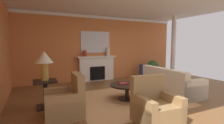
{
  "coord_description": "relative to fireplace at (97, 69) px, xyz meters",
  "views": [
    {
      "loc": [
        -2.95,
        -4.33,
        1.59
      ],
      "look_at": [
        -0.37,
        1.01,
        1.0
      ],
      "focal_mm": 26.81,
      "sensor_mm": 36.0,
      "label": 1
    }
  ],
  "objects": [
    {
      "name": "mantel_mirror",
      "position": [
        -0.0,
        0.12,
        1.21
      ],
      "size": [
        1.36,
        0.04,
        0.95
      ],
      "primitive_type": "cube",
      "color": "silver"
    },
    {
      "name": "vase_tall_corner",
      "position": [
        2.28,
        -0.3,
        -0.21
      ],
      "size": [
        0.27,
        0.27,
        0.65
      ],
      "primitive_type": "cylinder",
      "color": "navy",
      "rests_on": "ground_plane"
    },
    {
      "name": "crown_moulding",
      "position": [
        0.32,
        0.13,
        2.33
      ],
      "size": [
        7.9,
        0.08,
        0.12
      ],
      "primitive_type": "cube",
      "color": "white"
    },
    {
      "name": "book_red_cover",
      "position": [
        -0.22,
        -2.82,
        -0.06
      ],
      "size": [
        0.25,
        0.17,
        0.04
      ],
      "primitive_type": "cube",
      "rotation": [
        0.0,
        0.0,
        -0.0
      ],
      "color": "maroon",
      "rests_on": "coffee_table"
    },
    {
      "name": "area_rug",
      "position": [
        -0.14,
        -2.92,
        -0.52
      ],
      "size": [
        3.05,
        2.67,
        0.01
      ],
      "primitive_type": "cube",
      "color": "tan",
      "rests_on": "ground_plane"
    },
    {
      "name": "vase_mantel_right",
      "position": [
        0.55,
        -0.05,
        0.77
      ],
      "size": [
        0.17,
        0.17,
        0.37
      ],
      "primitive_type": "cylinder",
      "color": "beige",
      "rests_on": "fireplace"
    },
    {
      "name": "potted_plant",
      "position": [
        2.88,
        -0.4,
        -0.04
      ],
      "size": [
        0.56,
        0.56,
        0.83
      ],
      "color": "#BCB29E",
      "rests_on": "ground_plane"
    },
    {
      "name": "coffee_table",
      "position": [
        -0.14,
        -2.92,
        -0.19
      ],
      "size": [
        1.0,
        1.0,
        0.45
      ],
      "color": "black",
      "rests_on": "ground_plane"
    },
    {
      "name": "table_lamp",
      "position": [
        -2.35,
        -2.56,
        0.7
      ],
      "size": [
        0.44,
        0.44,
        0.75
      ],
      "color": "#B28E38",
      "rests_on": "side_table"
    },
    {
      "name": "fireplace",
      "position": [
        0.0,
        0.0,
        0.0
      ],
      "size": [
        1.8,
        0.35,
        1.11
      ],
      "color": "white",
      "rests_on": "ground_plane"
    },
    {
      "name": "column_white",
      "position": [
        3.4,
        -1.21,
        0.94
      ],
      "size": [
        0.2,
        0.2,
        2.94
      ],
      "primitive_type": "cylinder",
      "color": "white",
      "rests_on": "ground_plane"
    },
    {
      "name": "armchair_facing_fireplace",
      "position": [
        -0.4,
        -4.48,
        -0.22
      ],
      "size": [
        0.86,
        0.86,
        0.95
      ],
      "color": "#9E7A4C",
      "rests_on": "ground_plane"
    },
    {
      "name": "vase_mantel_left",
      "position": [
        -0.55,
        -0.05,
        0.71
      ],
      "size": [
        0.17,
        0.17,
        0.26
      ],
      "primitive_type": "cylinder",
      "color": "#9E3328",
      "rests_on": "fireplace"
    },
    {
      "name": "wall_fireplace",
      "position": [
        0.32,
        0.21,
        0.94
      ],
      "size": [
        7.9,
        0.12,
        2.94
      ],
      "primitive_type": "cube",
      "color": "#CC723D",
      "rests_on": "ground_plane"
    },
    {
      "name": "ground_plane",
      "position": [
        0.32,
        -2.74,
        -0.53
      ],
      "size": [
        9.49,
        9.49,
        0.0
      ],
      "primitive_type": "plane",
      "color": "brown"
    },
    {
      "name": "side_table",
      "position": [
        -2.35,
        -2.56,
        -0.13
      ],
      "size": [
        0.56,
        0.56,
        0.7
      ],
      "color": "black",
      "rests_on": "ground_plane"
    },
    {
      "name": "armchair_near_window",
      "position": [
        -1.99,
        -3.34,
        -0.22
      ],
      "size": [
        0.84,
        0.84,
        0.95
      ],
      "color": "#9E7A4C",
      "rests_on": "ground_plane"
    },
    {
      "name": "ceiling_panel",
      "position": [
        0.32,
        -2.44,
        2.44
      ],
      "size": [
        7.9,
        6.38,
        0.06
      ],
      "primitive_type": "cube",
      "color": "white"
    },
    {
      "name": "sofa",
      "position": [
        1.51,
        -2.94,
        -0.23
      ],
      "size": [
        1.05,
        2.16,
        0.85
      ],
      "color": "beige",
      "rests_on": "ground_plane"
    }
  ]
}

